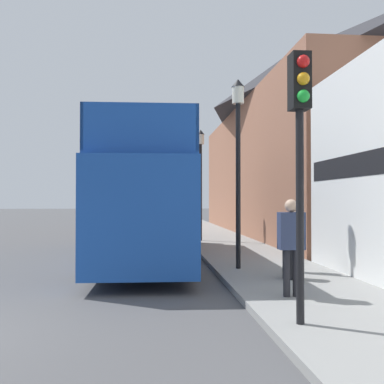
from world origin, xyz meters
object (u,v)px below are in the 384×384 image
object	(u,v)px
lamp_post_nearest	(238,139)
traffic_signal	(300,126)
tour_bus	(147,203)
parked_car_ahead_of_bus	(161,226)
pedestrian_second	(293,234)
lamp_post_second	(201,165)
pedestrian_nearest	(291,238)
litter_bin	(292,259)

from	to	relation	value
lamp_post_nearest	traffic_signal	bearing A→B (deg)	-91.49
tour_bus	lamp_post_nearest	bearing A→B (deg)	-46.31
parked_car_ahead_of_bus	pedestrian_second	world-z (taller)	pedestrian_second
parked_car_ahead_of_bus	traffic_signal	bearing A→B (deg)	-82.47
pedestrian_second	lamp_post_second	world-z (taller)	lamp_post_second
parked_car_ahead_of_bus	traffic_signal	xyz separation A→B (m)	(1.66, -16.26, 2.42)
pedestrian_second	lamp_post_nearest	xyz separation A→B (m)	(-1.28, 0.68, 2.54)
tour_bus	pedestrian_nearest	bearing A→B (deg)	-64.62
tour_bus	lamp_post_nearest	size ratio (longest dim) A/B	2.08
litter_bin	lamp_post_nearest	bearing A→B (deg)	119.40
tour_bus	lamp_post_second	world-z (taller)	lamp_post_second
pedestrian_second	traffic_signal	xyz separation A→B (m)	(-1.43, -4.75, 2.00)
tour_bus	litter_bin	bearing A→B (deg)	-50.69
pedestrian_nearest	lamp_post_second	xyz separation A→B (m)	(-0.40, 11.82, 2.32)
tour_bus	lamp_post_second	xyz separation A→B (m)	(2.37, 5.55, 1.69)
tour_bus	pedestrian_second	world-z (taller)	tour_bus
pedestrian_second	lamp_post_nearest	size ratio (longest dim) A/B	0.31
pedestrian_nearest	pedestrian_second	size ratio (longest dim) A/B	1.17
parked_car_ahead_of_bus	pedestrian_second	xyz separation A→B (m)	(3.08, -11.51, 0.42)
tour_bus	litter_bin	world-z (taller)	tour_bus
parked_car_ahead_of_bus	tour_bus	bearing A→B (deg)	-92.89
tour_bus	lamp_post_nearest	distance (m)	4.05
parked_car_ahead_of_bus	lamp_post_second	size ratio (longest dim) A/B	0.80
lamp_post_second	traffic_signal	bearing A→B (deg)	-90.24
lamp_post_second	litter_bin	xyz separation A→B (m)	(1.02, -9.93, -2.98)
pedestrian_second	lamp_post_nearest	bearing A→B (deg)	152.20
parked_car_ahead_of_bus	lamp_post_second	xyz separation A→B (m)	(1.71, -2.58, 2.91)
lamp_post_second	pedestrian_nearest	bearing A→B (deg)	-88.05
tour_bus	pedestrian_nearest	size ratio (longest dim) A/B	5.74
tour_bus	lamp_post_second	size ratio (longest dim) A/B	2.12
pedestrian_nearest	traffic_signal	distance (m)	2.66
tour_bus	traffic_signal	distance (m)	8.54
traffic_signal	lamp_post_nearest	bearing A→B (deg)	88.51
pedestrian_second	lamp_post_nearest	distance (m)	2.93
tour_bus	lamp_post_second	bearing A→B (deg)	68.42
parked_car_ahead_of_bus	litter_bin	xyz separation A→B (m)	(2.74, -12.51, -0.07)
lamp_post_nearest	lamp_post_second	world-z (taller)	lamp_post_nearest
tour_bus	traffic_signal	size ratio (longest dim) A/B	2.63
pedestrian_nearest	lamp_post_second	bearing A→B (deg)	91.95
lamp_post_second	litter_bin	bearing A→B (deg)	-84.11
pedestrian_second	traffic_signal	world-z (taller)	traffic_signal
pedestrian_nearest	tour_bus	bearing A→B (deg)	113.85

